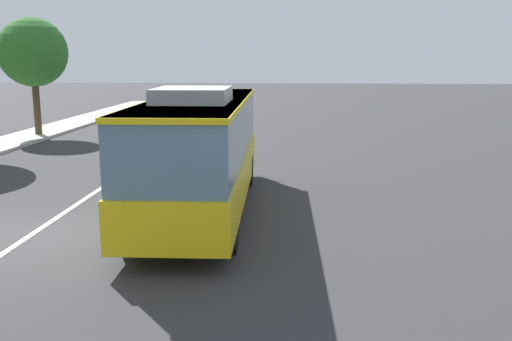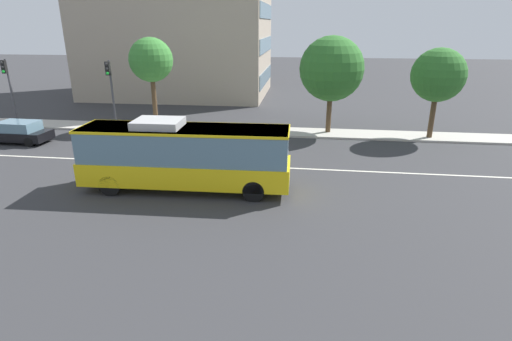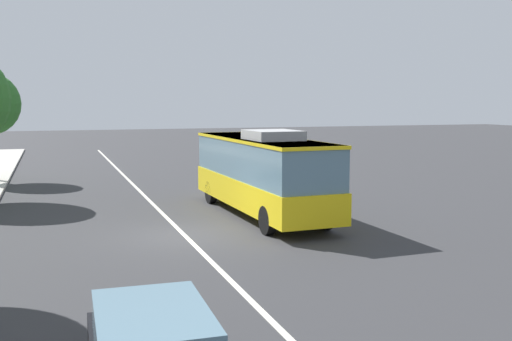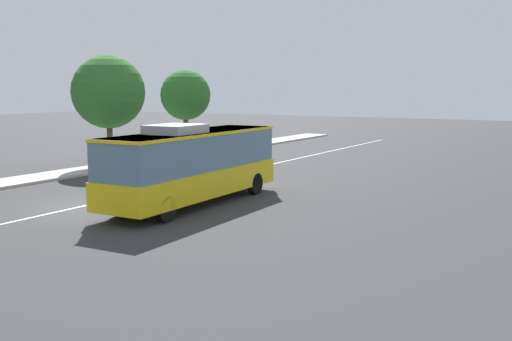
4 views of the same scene
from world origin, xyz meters
The scene contains 4 objects.
ground_plane centered at (0.00, 0.00, 0.00)m, with size 160.00×160.00×0.00m, color #333335.
lane_centre_line centered at (0.00, 0.00, 0.01)m, with size 76.00×0.16×0.01m, color silver.
transit_bus centered at (2.60, -3.72, 1.81)m, with size 10.07×2.80×3.46m.
street_tree_kerbside_left centered at (16.89, 7.47, 4.41)m, with size 3.57×3.57×6.22m.
Camera 1 is at (-12.67, -6.36, 4.22)m, focal length 40.30 mm.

